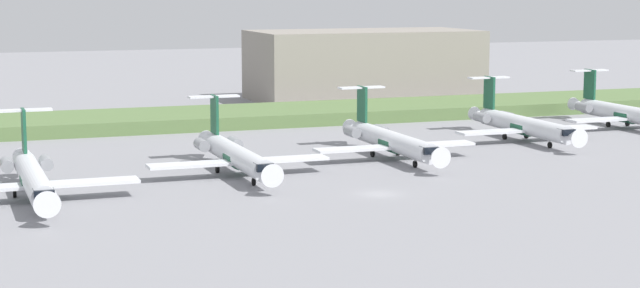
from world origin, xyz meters
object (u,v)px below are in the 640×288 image
(regional_jet_fourth, at_px, (391,140))
(regional_jet_sixth, at_px, (625,113))
(regional_jet_fifth, at_px, (522,124))
(regional_jet_third, at_px, (236,154))
(regional_jet_second, at_px, (33,177))

(regional_jet_fourth, xyz_separation_m, regional_jet_sixth, (49.21, 15.52, 0.00))
(regional_jet_fifth, relative_size, regional_jet_sixth, 1.00)
(regional_jet_third, distance_m, regional_jet_fourth, 23.88)
(regional_jet_third, height_order, regional_jet_sixth, same)
(regional_jet_fourth, relative_size, regional_jet_sixth, 1.00)
(regional_jet_second, bearing_deg, regional_jet_fifth, 15.93)
(regional_jet_second, height_order, regional_jet_fourth, same)
(regional_jet_third, relative_size, regional_jet_fifth, 1.00)
(regional_jet_fourth, bearing_deg, regional_jet_fifth, 18.49)
(regional_jet_second, relative_size, regional_jet_sixth, 1.00)
(regional_jet_third, relative_size, regional_jet_sixth, 1.00)
(regional_jet_second, distance_m, regional_jet_third, 26.48)
(regional_jet_third, height_order, regional_jet_fourth, same)
(regional_jet_second, distance_m, regional_jet_fifth, 77.26)
(regional_jet_second, height_order, regional_jet_sixth, same)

